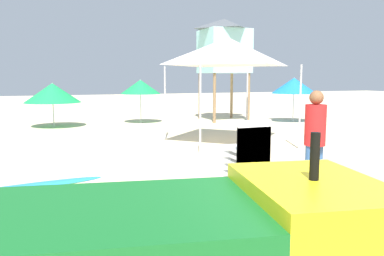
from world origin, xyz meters
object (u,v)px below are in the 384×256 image
at_px(utility_cart, 186,254).
at_px(beach_umbrella_far, 294,86).
at_px(lifeguard_near_left, 315,136).
at_px(popup_canopy, 228,52).
at_px(lifeguard_tower, 224,46).
at_px(beach_umbrella_mid, 53,93).
at_px(surfboard_pile, 19,200).
at_px(stacked_plastic_chairs, 249,160).
at_px(beach_umbrella_left, 140,87).

relative_size(utility_cart, beach_umbrella_far, 1.48).
distance_m(utility_cart, lifeguard_near_left, 4.18).
relative_size(popup_canopy, lifeguard_tower, 0.68).
xyz_separation_m(utility_cart, lifeguard_tower, (6.50, 13.00, 2.37)).
height_order(beach_umbrella_mid, beach_umbrella_far, beach_umbrella_far).
bearing_deg(lifeguard_tower, surfboard_pile, -128.71).
relative_size(surfboard_pile, lifeguard_tower, 0.60).
bearing_deg(surfboard_pile, lifeguard_near_left, -9.81).
xyz_separation_m(stacked_plastic_chairs, surfboard_pile, (-2.89, 1.12, -0.55)).
bearing_deg(stacked_plastic_chairs, popup_canopy, 66.62).
bearing_deg(lifeguard_tower, utility_cart, -116.56).
bearing_deg(beach_umbrella_left, popup_canopy, -79.14).
height_order(lifeguard_tower, beach_umbrella_mid, lifeguard_tower).
distance_m(stacked_plastic_chairs, popup_canopy, 5.96).
distance_m(utility_cart, beach_umbrella_mid, 13.18).
distance_m(utility_cart, surfboard_pile, 3.72).
height_order(utility_cart, lifeguard_near_left, lifeguard_near_left).
distance_m(lifeguard_tower, beach_umbrella_mid, 7.16).
xyz_separation_m(beach_umbrella_left, beach_umbrella_far, (6.00, -1.88, 0.04)).
bearing_deg(lifeguard_tower, stacked_plastic_chairs, -114.01).
xyz_separation_m(utility_cart, beach_umbrella_left, (2.93, 13.28, 0.68)).
relative_size(lifeguard_near_left, beach_umbrella_left, 0.94).
relative_size(lifeguard_tower, beach_umbrella_left, 2.45).
xyz_separation_m(popup_canopy, beach_umbrella_mid, (-4.43, 5.57, -1.26)).
xyz_separation_m(stacked_plastic_chairs, lifeguard_near_left, (1.36, 0.38, 0.19)).
bearing_deg(beach_umbrella_mid, stacked_plastic_chairs, -78.61).
relative_size(lifeguard_tower, beach_umbrella_mid, 2.09).
xyz_separation_m(surfboard_pile, popup_canopy, (5.14, 4.10, 2.34)).
height_order(popup_canopy, beach_umbrella_left, popup_canopy).
bearing_deg(popup_canopy, lifeguard_tower, 65.38).
relative_size(utility_cart, popup_canopy, 0.94).
height_order(surfboard_pile, beach_umbrella_left, beach_umbrella_left).
height_order(stacked_plastic_chairs, lifeguard_near_left, lifeguard_near_left).
bearing_deg(lifeguard_tower, popup_canopy, -114.62).
bearing_deg(beach_umbrella_mid, lifeguard_near_left, -71.22).
bearing_deg(popup_canopy, beach_umbrella_left, 100.86).
distance_m(lifeguard_near_left, lifeguard_tower, 11.01).
bearing_deg(surfboard_pile, popup_canopy, 38.59).
distance_m(lifeguard_near_left, beach_umbrella_mid, 11.00).
xyz_separation_m(beach_umbrella_left, beach_umbrella_mid, (-3.34, -0.11, -0.19)).
xyz_separation_m(utility_cart, popup_canopy, (4.02, 7.60, 1.75)).
relative_size(surfboard_pile, beach_umbrella_far, 1.38).
relative_size(utility_cart, stacked_plastic_chairs, 2.11).
xyz_separation_m(surfboard_pile, beach_umbrella_far, (10.05, 7.90, 1.31)).
bearing_deg(beach_umbrella_left, surfboard_pile, -112.50).
xyz_separation_m(lifeguard_near_left, popup_canopy, (0.89, 4.84, 1.59)).
distance_m(utility_cart, beach_umbrella_left, 13.62).
distance_m(stacked_plastic_chairs, lifeguard_tower, 11.88).
relative_size(stacked_plastic_chairs, beach_umbrella_mid, 0.63).
height_order(utility_cart, beach_umbrella_far, beach_umbrella_far).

